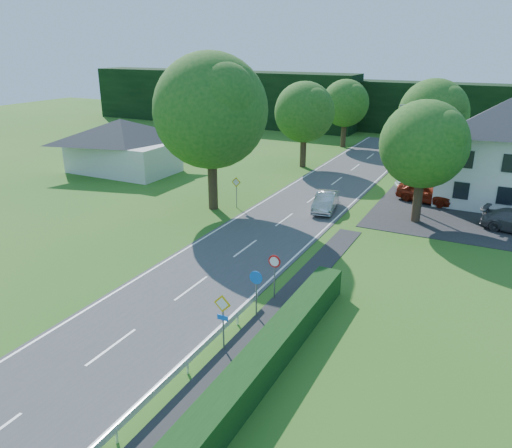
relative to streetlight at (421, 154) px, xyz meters
The scene contains 24 objects.
road 13.59m from the streetlight, 128.88° to the right, with size 7.00×80.00×0.04m, color #3C3C3E.
parking_pad 6.65m from the streetlight, 37.30° to the left, with size 14.00×16.00×0.04m, color #242426.
line_edge_left 15.73m from the streetlight, 138.52° to the right, with size 0.12×80.00×0.01m, color white.
line_edge_right 11.95m from the streetlight, 115.70° to the right, with size 0.12×80.00×0.01m, color white.
line_centre 13.58m from the streetlight, 128.88° to the right, with size 0.12×80.00×0.01m, color white, non-canonical shape.
tree_main 15.35m from the streetlight, 156.89° to the right, with size 9.40×9.40×11.64m, color #174E17, non-canonical shape.
tree_left_far 16.45m from the streetlight, 142.56° to the left, with size 7.00×7.00×8.58m, color #174E17, non-canonical shape.
tree_right_far 12.05m from the streetlight, 95.06° to the left, with size 7.40×7.40×9.09m, color #174E17, non-canonical shape.
tree_left_back 25.34m from the streetlight, 119.73° to the left, with size 6.60×6.60×8.07m, color #174E17, non-canonical shape.
tree_right_back 20.12m from the streetlight, 95.89° to the left, with size 6.20×6.20×7.56m, color #174E17, non-canonical shape.
tree_right_mid 2.05m from the streetlight, 77.66° to the right, with size 7.00×7.00×8.58m, color #174E17, non-canonical shape.
treeline_left 48.22m from the streetlight, 138.42° to the left, with size 44.00×6.00×8.00m, color black.
treeline_right 36.01m from the streetlight, 90.10° to the left, with size 30.00×5.00×7.00m, color black.
bungalow_left 28.12m from the streetlight, behind, with size 11.00×6.50×5.20m.
streetlight is the anchor object (origin of this frame).
sign_priority_right 22.50m from the streetlight, 99.70° to the right, with size 0.78×0.09×2.59m.
sign_roundabout 19.59m from the streetlight, 101.19° to the right, with size 0.64×0.08×2.37m.
sign_speed_limit 17.64m from the streetlight, 102.46° to the right, with size 0.64×0.11×2.37m.
sign_priority_left 13.80m from the streetlight, 158.22° to the right, with size 0.78×0.09×2.44m.
moving_car 7.65m from the streetlight, 157.02° to the right, with size 1.49×4.27×1.41m, color #AAAAAF.
motorcycle 7.44m from the streetlight, behind, with size 0.58×1.66×0.87m, color black.
parked_car_red 4.73m from the streetlight, 84.35° to the left, with size 1.83×4.55×1.55m, color maroon.
parked_car_silver_a 7.08m from the streetlight, 96.17° to the left, with size 1.41×4.03×1.33m, color silver.
parasol 7.80m from the streetlight, 45.12° to the left, with size 2.39×2.44×2.20m, color #B3180E.
Camera 1 is at (13.54, -7.26, 12.09)m, focal length 35.00 mm.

